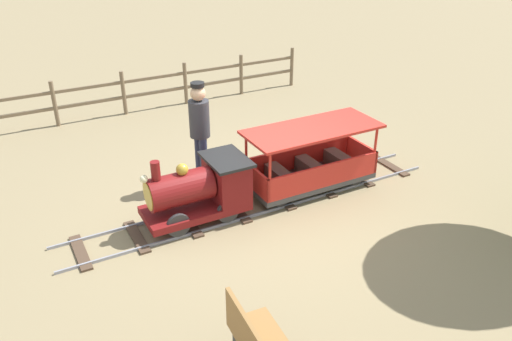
{
  "coord_description": "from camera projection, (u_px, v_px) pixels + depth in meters",
  "views": [
    {
      "loc": [
        -5.55,
        3.17,
        3.82
      ],
      "look_at": [
        0.0,
        0.17,
        0.55
      ],
      "focal_mm": 35.87,
      "sensor_mm": 36.0,
      "label": 1
    }
  ],
  "objects": [
    {
      "name": "conductor_person",
      "position": [
        200.0,
        126.0,
        7.48
      ],
      "size": [
        0.3,
        0.3,
        1.62
      ],
      "color": "#282D47",
      "rests_on": "ground_plane"
    },
    {
      "name": "passenger_car",
      "position": [
        311.0,
        164.0,
        7.56
      ],
      "size": [
        0.85,
        2.0,
        0.97
      ],
      "color": "#3F3F3F",
      "rests_on": "ground_plane"
    },
    {
      "name": "fence_section",
      "position": [
        155.0,
        87.0,
        10.63
      ],
      "size": [
        0.08,
        6.78,
        0.9
      ],
      "color": "#756047",
      "rests_on": "ground_plane"
    },
    {
      "name": "track",
      "position": [
        258.0,
        203.0,
        7.37
      ],
      "size": [
        0.79,
        5.7,
        0.04
      ],
      "color": "gray",
      "rests_on": "ground_plane"
    },
    {
      "name": "locomotive",
      "position": [
        202.0,
        189.0,
        6.79
      ],
      "size": [
        0.75,
        1.45,
        0.98
      ],
      "color": "maroon",
      "rests_on": "ground_plane"
    },
    {
      "name": "ground_plane",
      "position": [
        266.0,
        202.0,
        7.43
      ],
      "size": [
        60.0,
        60.0,
        0.0
      ],
      "primitive_type": "plane",
      "color": "#8C7A56"
    }
  ]
}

